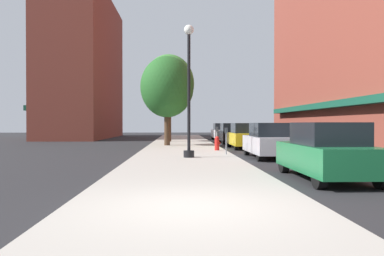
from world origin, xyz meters
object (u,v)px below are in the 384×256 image
object	(u,v)px
lamppost	(189,88)
car_green	(326,152)
tree_mid	(167,87)
car_black	(231,134)
parking_meter_near	(217,135)
parking_meter_far	(226,137)
car_yellow	(245,136)
car_white	(222,132)
car_silver	(269,141)
fire_hydrant	(217,143)
tree_near	(169,84)

from	to	relation	value
lamppost	car_green	distance (m)	7.62
tree_mid	car_black	distance (m)	7.53
parking_meter_near	car_green	distance (m)	12.37
car_black	tree_mid	bearing A→B (deg)	-138.45
parking_meter_near	car_black	distance (m)	8.21
lamppost	parking_meter_far	size ratio (longest dim) A/B	4.50
parking_meter_near	car_yellow	distance (m)	2.49
car_yellow	tree_mid	bearing A→B (deg)	157.16
car_green	car_white	size ratio (longest dim) A/B	1.00
car_silver	car_black	size ratio (longest dim) A/B	1.00
tree_mid	car_yellow	world-z (taller)	tree_mid
car_silver	car_white	world-z (taller)	same
lamppost	parking_meter_far	world-z (taller)	lamppost
parking_meter_near	tree_mid	size ratio (longest dim) A/B	0.21
fire_hydrant	tree_mid	size ratio (longest dim) A/B	0.13
parking_meter_far	car_white	xyz separation A→B (m)	(1.95, 19.10, -0.14)
parking_meter_near	tree_mid	world-z (taller)	tree_mid
car_black	car_white	distance (m)	6.61
parking_meter_near	parking_meter_far	size ratio (longest dim) A/B	1.00
parking_meter_far	car_black	distance (m)	12.65
car_green	car_white	bearing A→B (deg)	88.83
car_silver	car_black	distance (m)	13.22
fire_hydrant	car_silver	bearing A→B (deg)	-60.00
car_black	car_white	bearing A→B (deg)	90.44
fire_hydrant	parking_meter_near	distance (m)	1.66
fire_hydrant	parking_meter_near	size ratio (longest dim) A/B	0.60
lamppost	parking_meter_far	distance (m)	3.31
tree_mid	car_green	xyz separation A→B (m)	(5.08, -15.76, -3.36)
tree_mid	car_silver	distance (m)	10.69
tree_mid	car_black	xyz separation A→B (m)	(5.08, 4.43, -3.36)
car_silver	car_yellow	world-z (taller)	same
car_black	car_white	world-z (taller)	same
car_yellow	car_black	world-z (taller)	same
tree_near	car_black	world-z (taller)	tree_near
parking_meter_near	tree_mid	xyz separation A→B (m)	(-3.13, 3.54, 3.22)
lamppost	car_silver	xyz separation A→B (m)	(3.82, 0.83, -2.39)
parking_meter_far	parking_meter_near	bearing A→B (deg)	90.00
car_silver	car_yellow	xyz separation A→B (m)	(0.00, 6.78, 0.00)
parking_meter_far	tree_near	xyz separation A→B (m)	(-3.16, 14.00, 4.05)
car_silver	parking_meter_far	bearing A→B (deg)	161.89
car_silver	car_white	size ratio (longest dim) A/B	1.00
parking_meter_far	car_yellow	bearing A→B (deg)	72.16
tree_mid	car_silver	size ratio (longest dim) A/B	1.44
fire_hydrant	car_yellow	world-z (taller)	car_yellow
car_silver	car_yellow	size ratio (longest dim) A/B	1.00
fire_hydrant	tree_mid	bearing A→B (deg)	120.05
fire_hydrant	tree_mid	xyz separation A→B (m)	(-2.97, 5.14, 3.65)
tree_near	car_silver	world-z (taller)	tree_near
tree_mid	car_black	world-z (taller)	tree_mid
fire_hydrant	tree_near	world-z (taller)	tree_near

